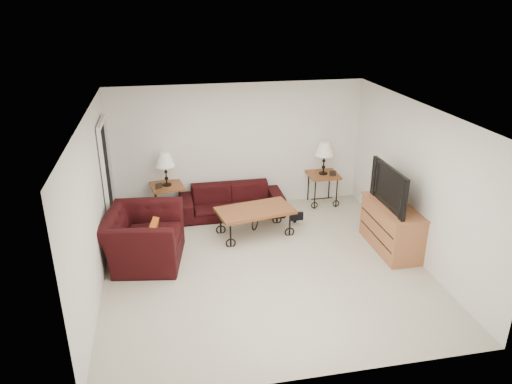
# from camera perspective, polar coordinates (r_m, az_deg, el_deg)

# --- Properties ---
(ground) EXTENTS (5.00, 5.00, 0.00)m
(ground) POSITION_cam_1_polar(r_m,az_deg,el_deg) (7.86, 1.00, -8.69)
(ground) COLOR beige
(ground) RESTS_ON ground
(wall_back) EXTENTS (5.00, 0.02, 2.50)m
(wall_back) POSITION_cam_1_polar(r_m,az_deg,el_deg) (9.60, -2.09, 5.41)
(wall_back) COLOR white
(wall_back) RESTS_ON ground
(wall_front) EXTENTS (5.00, 0.02, 2.50)m
(wall_front) POSITION_cam_1_polar(r_m,az_deg,el_deg) (5.15, 7.02, -10.85)
(wall_front) COLOR white
(wall_front) RESTS_ON ground
(wall_left) EXTENTS (0.02, 5.00, 2.50)m
(wall_left) POSITION_cam_1_polar(r_m,az_deg,el_deg) (7.23, -18.72, -1.71)
(wall_left) COLOR white
(wall_left) RESTS_ON ground
(wall_right) EXTENTS (0.02, 5.00, 2.50)m
(wall_right) POSITION_cam_1_polar(r_m,az_deg,el_deg) (8.16, 18.51, 1.08)
(wall_right) COLOR white
(wall_right) RESTS_ON ground
(ceiling) EXTENTS (5.00, 5.00, 0.00)m
(ceiling) POSITION_cam_1_polar(r_m,az_deg,el_deg) (6.90, 1.14, 9.37)
(ceiling) COLOR white
(ceiling) RESTS_ON wall_back
(doorway) EXTENTS (0.08, 0.94, 2.04)m
(doorway) POSITION_cam_1_polar(r_m,az_deg,el_deg) (8.83, -17.19, 1.25)
(doorway) COLOR black
(doorway) RESTS_ON ground
(sofa) EXTENTS (2.01, 0.79, 0.59)m
(sofa) POSITION_cam_1_polar(r_m,az_deg,el_deg) (9.46, -2.87, -1.05)
(sofa) COLOR black
(sofa) RESTS_ON ground
(side_table_left) EXTENTS (0.69, 0.69, 0.65)m
(side_table_left) POSITION_cam_1_polar(r_m,az_deg,el_deg) (9.53, -10.36, -1.01)
(side_table_left) COLOR brown
(side_table_left) RESTS_ON ground
(side_table_right) EXTENTS (0.61, 0.61, 0.66)m
(side_table_right) POSITION_cam_1_polar(r_m,az_deg,el_deg) (10.03, 7.84, 0.39)
(side_table_right) COLOR brown
(side_table_right) RESTS_ON ground
(lamp_left) EXTENTS (0.43, 0.43, 0.65)m
(lamp_left) POSITION_cam_1_polar(r_m,az_deg,el_deg) (9.30, -10.63, 2.66)
(lamp_left) COLOR black
(lamp_left) RESTS_ON side_table_left
(lamp_right) EXTENTS (0.38, 0.38, 0.66)m
(lamp_right) POSITION_cam_1_polar(r_m,az_deg,el_deg) (9.80, 8.05, 3.97)
(lamp_right) COLOR black
(lamp_right) RESTS_ON side_table_right
(photo_frame_left) EXTENTS (0.13, 0.06, 0.11)m
(photo_frame_left) POSITION_cam_1_polar(r_m,az_deg,el_deg) (9.25, -11.42, 0.71)
(photo_frame_left) COLOR black
(photo_frame_left) RESTS_ON side_table_left
(photo_frame_right) EXTENTS (0.13, 0.05, 0.11)m
(photo_frame_right) POSITION_cam_1_polar(r_m,az_deg,el_deg) (9.81, 9.07, 2.21)
(photo_frame_right) COLOR black
(photo_frame_right) RESTS_ON side_table_right
(coffee_table) EXTENTS (1.45, 0.97, 0.50)m
(coffee_table) POSITION_cam_1_polar(r_m,az_deg,el_deg) (8.69, -0.12, -3.54)
(coffee_table) COLOR brown
(coffee_table) RESTS_ON ground
(armchair) EXTENTS (1.35, 1.49, 0.86)m
(armchair) POSITION_cam_1_polar(r_m,az_deg,el_deg) (7.99, -13.13, -5.23)
(armchair) COLOR black
(armchair) RESTS_ON ground
(throw_pillow) EXTENTS (0.16, 0.40, 0.39)m
(throw_pillow) POSITION_cam_1_polar(r_m,az_deg,el_deg) (7.90, -12.11, -4.73)
(throw_pillow) COLOR #B15816
(throw_pillow) RESTS_ON armchair
(tv_stand) EXTENTS (0.56, 1.34, 0.80)m
(tv_stand) POSITION_cam_1_polar(r_m,az_deg,el_deg) (8.48, 15.74, -4.04)
(tv_stand) COLOR #A8653E
(tv_stand) RESTS_ON ground
(television) EXTENTS (0.16, 1.20, 0.69)m
(television) POSITION_cam_1_polar(r_m,az_deg,el_deg) (8.18, 16.16, 0.63)
(television) COLOR black
(television) RESTS_ON tv_stand
(backpack) EXTENTS (0.37, 0.29, 0.47)m
(backpack) POSITION_cam_1_polar(r_m,az_deg,el_deg) (9.16, 4.64, -2.30)
(backpack) COLOR black
(backpack) RESTS_ON ground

